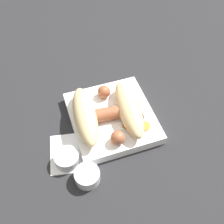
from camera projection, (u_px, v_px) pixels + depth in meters
name	position (u px, v px, depth m)	size (l,w,h in m)	color
ground_plane	(112.00, 121.00, 0.68)	(3.00, 3.00, 0.00)	#232326
food_tray	(112.00, 118.00, 0.67)	(0.20, 0.19, 0.02)	white
bread_roll	(107.00, 113.00, 0.63)	(0.18, 0.16, 0.05)	#DBBC84
sausage	(110.00, 113.00, 0.64)	(0.17, 0.14, 0.03)	#9E5638
pickled_veggies	(134.00, 122.00, 0.64)	(0.07, 0.07, 0.01)	orange
napkin	(73.00, 152.00, 0.62)	(0.12, 0.12, 0.00)	white
condiment_cup_near	(67.00, 159.00, 0.60)	(0.05, 0.05, 0.03)	silver
condiment_cup_far	(87.00, 176.00, 0.58)	(0.05, 0.05, 0.03)	silver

